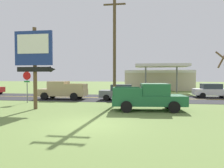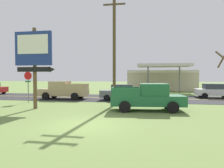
% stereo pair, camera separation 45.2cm
% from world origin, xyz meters
% --- Properties ---
extents(ground_plane, '(180.00, 180.00, 0.00)m').
position_xyz_m(ground_plane, '(0.00, 0.00, 0.00)').
color(ground_plane, olive).
extents(road_asphalt, '(140.00, 8.00, 0.02)m').
position_xyz_m(road_asphalt, '(0.00, 13.00, 0.01)').
color(road_asphalt, '#2B2B2D').
rests_on(road_asphalt, ground).
extents(road_centre_line, '(126.00, 0.20, 0.01)m').
position_xyz_m(road_centre_line, '(0.00, 13.00, 0.02)').
color(road_centre_line, gold).
rests_on(road_centre_line, road_asphalt).
extents(motel_sign, '(3.20, 0.54, 6.16)m').
position_xyz_m(motel_sign, '(-5.30, 4.20, 4.08)').
color(motel_sign, brown).
rests_on(motel_sign, ground).
extents(stop_sign, '(0.80, 0.08, 2.95)m').
position_xyz_m(stop_sign, '(-8.01, 7.63, 2.03)').
color(stop_sign, slate).
rests_on(stop_sign, ground).
extents(utility_pole, '(2.07, 0.26, 9.83)m').
position_xyz_m(utility_pole, '(0.35, 7.05, 5.25)').
color(utility_pole, brown).
rests_on(utility_pole, ground).
extents(gas_station, '(12.00, 11.50, 4.40)m').
position_xyz_m(gas_station, '(5.66, 28.40, 1.94)').
color(gas_station, beige).
rests_on(gas_station, ground).
extents(pickup_green_parked_on_lawn, '(5.36, 2.60, 1.96)m').
position_xyz_m(pickup_green_parked_on_lawn, '(3.19, 4.92, 0.96)').
color(pickup_green_parked_on_lawn, '#1E6038').
rests_on(pickup_green_parked_on_lawn, ground).
extents(pickup_tan_on_road, '(5.20, 2.24, 1.96)m').
position_xyz_m(pickup_tan_on_road, '(-5.95, 11.00, 0.96)').
color(pickup_tan_on_road, tan).
rests_on(pickup_tan_on_road, ground).
extents(car_grey_near_lane, '(4.20, 2.00, 1.64)m').
position_xyz_m(car_grey_near_lane, '(0.45, 11.00, 0.83)').
color(car_grey_near_lane, slate).
rests_on(car_grey_near_lane, ground).
extents(car_white_far_lane, '(4.20, 2.00, 1.64)m').
position_xyz_m(car_white_far_lane, '(10.75, 15.00, 0.83)').
color(car_white_far_lane, silver).
rests_on(car_white_far_lane, ground).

